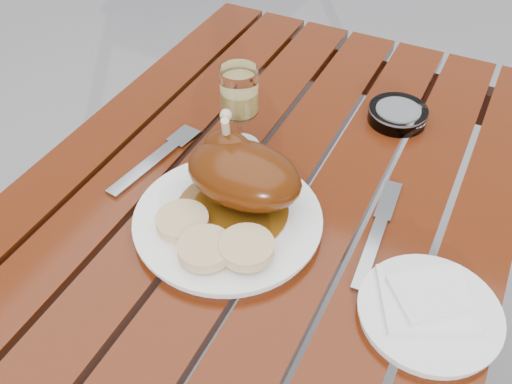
% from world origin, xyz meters
% --- Properties ---
extents(table, '(0.80, 1.20, 0.75)m').
position_xyz_m(table, '(0.00, 0.00, 0.38)').
color(table, '#5F1F0B').
rests_on(table, ground).
extents(dinner_plate, '(0.39, 0.39, 0.02)m').
position_xyz_m(dinner_plate, '(-0.02, -0.10, 0.76)').
color(dinner_plate, white).
rests_on(dinner_plate, table).
extents(roast_duck, '(0.19, 0.19, 0.14)m').
position_xyz_m(roast_duck, '(-0.02, -0.05, 0.82)').
color(roast_duck, '#5F360A').
rests_on(roast_duck, dinner_plate).
extents(bread_dumplings, '(0.20, 0.12, 0.03)m').
position_xyz_m(bread_dumplings, '(-0.01, -0.16, 0.78)').
color(bread_dumplings, '#DFBB87').
rests_on(bread_dumplings, dinner_plate).
extents(wine_glass, '(0.09, 0.09, 0.16)m').
position_xyz_m(wine_glass, '(-0.09, 0.09, 0.83)').
color(wine_glass, '#DABF63').
rests_on(wine_glass, table).
extents(side_plate, '(0.24, 0.24, 0.02)m').
position_xyz_m(side_plate, '(0.31, -0.13, 0.76)').
color(side_plate, white).
rests_on(side_plate, table).
extents(napkin, '(0.16, 0.16, 0.01)m').
position_xyz_m(napkin, '(0.30, -0.12, 0.77)').
color(napkin, white).
rests_on(napkin, side_plate).
extents(ashtray, '(0.13, 0.13, 0.03)m').
position_xyz_m(ashtray, '(0.14, 0.30, 0.76)').
color(ashtray, '#B2B7BC').
rests_on(ashtray, table).
extents(fork, '(0.05, 0.20, 0.01)m').
position_xyz_m(fork, '(-0.21, -0.03, 0.75)').
color(fork, gray).
rests_on(fork, table).
extents(knife, '(0.03, 0.21, 0.01)m').
position_xyz_m(knife, '(0.20, -0.03, 0.75)').
color(knife, gray).
rests_on(knife, table).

